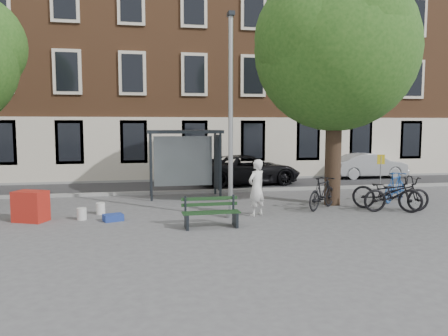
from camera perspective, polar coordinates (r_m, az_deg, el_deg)
name	(u,v)px	position (r m, az deg, el deg)	size (l,w,h in m)	color
ground	(231,217)	(13.42, 0.86, -6.48)	(90.00, 90.00, 0.00)	#4C4C4F
road	(200,186)	(20.23, -3.13, -2.36)	(40.00, 4.00, 0.01)	#28282B
curb_near	(206,191)	(18.26, -2.30, -3.05)	(40.00, 0.25, 0.12)	gray
curb_far	(195,179)	(22.19, -3.82, -1.51)	(40.00, 0.25, 0.12)	gray
building_row	(186,53)	(26.32, -5.01, 14.77)	(30.00, 8.00, 14.00)	brown
lamppost	(231,126)	(13.12, 0.87, 5.49)	(0.28, 0.35, 6.11)	#9EA0A3
tree_right	(338,43)	(15.96, 14.63, 15.55)	(5.76, 5.60, 8.20)	black
bus_shelter	(194,148)	(17.11, -3.90, 2.61)	(2.85, 1.45, 2.62)	#1E2328
painter	(256,188)	(13.59, 4.27, -2.57)	(0.64, 0.42, 1.76)	silver
bench	(211,214)	(12.11, -1.73, -6.00)	(1.60, 0.56, 0.82)	#1E2328
bike_a	(396,194)	(15.31, 21.60, -3.18)	(0.77, 2.19, 1.15)	black
bike_b	(395,187)	(17.24, 21.43, -2.31)	(0.52, 1.83, 1.10)	#1A4592
bike_c	(387,193)	(15.40, 20.48, -3.02)	(0.79, 2.26, 1.19)	black
bike_d	(322,193)	(15.01, 12.70, -3.20)	(0.52, 1.82, 1.10)	black
car_dark	(247,170)	(20.75, 3.08, -0.21)	(2.33, 5.06, 1.41)	black
car_silver	(368,166)	(24.43, 18.34, 0.30)	(1.41, 4.04, 1.33)	#989A9F
red_stand	(31,206)	(14.00, -23.94, -4.59)	(0.90, 0.60, 0.90)	#A82016
blue_crate	(113,218)	(13.35, -14.28, -6.29)	(0.55, 0.40, 0.20)	navy
bucket_a	(82,214)	(13.74, -18.09, -5.72)	(0.28, 0.28, 0.36)	silver
bucket_b	(101,208)	(14.44, -15.82, -5.11)	(0.28, 0.28, 0.36)	silver
notice_sign	(381,167)	(18.15, 19.79, 0.07)	(0.28, 0.11, 1.67)	#9EA0A3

